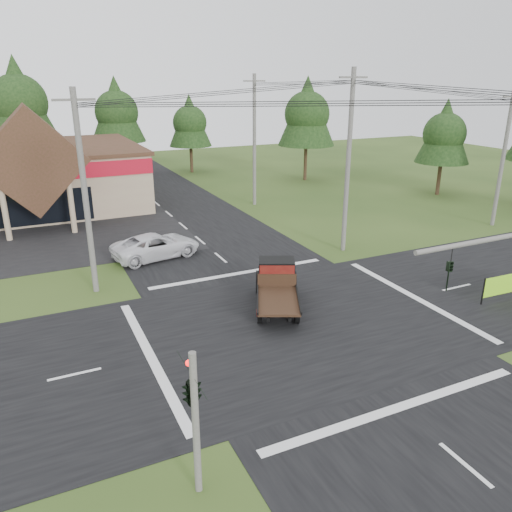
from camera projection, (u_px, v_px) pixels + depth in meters
ground at (298, 324)px, 23.39m from camera, size 120.00×120.00×0.00m
road_ns at (298, 324)px, 23.39m from camera, size 12.00×120.00×0.02m
road_ew at (298, 324)px, 23.39m from camera, size 120.00×12.00×0.02m
traffic_signal_corner at (191, 379)px, 12.96m from camera, size 0.53×2.48×4.40m
utility_pole_nw at (85, 193)px, 25.18m from camera, size 2.00×0.30×10.50m
utility_pole_ne at (348, 162)px, 31.42m from camera, size 2.00×0.30×11.50m
utility_pole_far at (503, 158)px, 37.25m from camera, size 2.00×0.30×10.20m
utility_pole_n at (254, 140)px, 43.39m from camera, size 2.00×0.30×11.20m
tree_row_c at (18, 100)px, 51.34m from camera, size 7.28×7.28×13.13m
tree_row_d at (116, 110)px, 56.66m from camera, size 6.16×6.16×11.11m
tree_row_e at (190, 121)px, 58.61m from camera, size 5.04×5.04×9.09m
tree_side_ne at (307, 112)px, 53.65m from camera, size 6.16×6.16×11.11m
tree_side_e_near at (445, 132)px, 47.09m from camera, size 5.04×5.04×9.09m
antique_flatbed_truck at (277, 288)px, 24.61m from camera, size 4.13×5.70×2.23m
white_pickup at (156, 246)px, 31.78m from camera, size 5.96×3.54×1.55m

